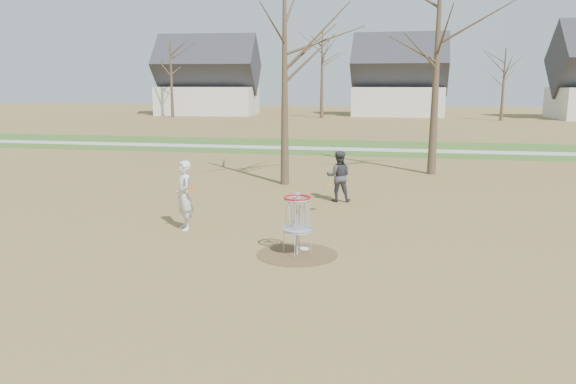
# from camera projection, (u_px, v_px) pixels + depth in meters

# --- Properties ---
(ground) EXTENTS (160.00, 160.00, 0.00)m
(ground) POSITION_uv_depth(u_px,v_px,m) (297.00, 254.00, 12.39)
(ground) COLOR brown
(ground) RESTS_ON ground
(green_band) EXTENTS (160.00, 8.00, 0.01)m
(green_band) POSITION_uv_depth(u_px,v_px,m) (361.00, 148.00, 32.61)
(green_band) COLOR #2D5119
(green_band) RESTS_ON ground
(footpath) EXTENTS (160.00, 1.50, 0.01)m
(footpath) POSITION_uv_depth(u_px,v_px,m) (360.00, 149.00, 31.65)
(footpath) COLOR #9E9E99
(footpath) RESTS_ON green_band
(dirt_circle) EXTENTS (1.80, 1.80, 0.01)m
(dirt_circle) POSITION_uv_depth(u_px,v_px,m) (297.00, 254.00, 12.39)
(dirt_circle) COLOR #47331E
(dirt_circle) RESTS_ON ground
(player_standing) EXTENTS (0.73, 0.78, 1.79)m
(player_standing) POSITION_uv_depth(u_px,v_px,m) (184.00, 195.00, 14.34)
(player_standing) COLOR silver
(player_standing) RESTS_ON ground
(player_throwing) EXTENTS (0.85, 0.70, 1.62)m
(player_throwing) POSITION_uv_depth(u_px,v_px,m) (339.00, 176.00, 17.78)
(player_throwing) COLOR #38383D
(player_throwing) RESTS_ON ground
(disc_grounded) EXTENTS (0.22, 0.22, 0.02)m
(disc_grounded) POSITION_uv_depth(u_px,v_px,m) (304.00, 249.00, 12.76)
(disc_grounded) COLOR white
(disc_grounded) RESTS_ON dirt_circle
(discs_in_play) EXTENTS (3.32, 2.85, 0.35)m
(discs_in_play) POSITION_uv_depth(u_px,v_px,m) (268.00, 187.00, 15.09)
(discs_in_play) COLOR orange
(discs_in_play) RESTS_ON ground
(disc_golf_basket) EXTENTS (0.64, 0.64, 1.35)m
(disc_golf_basket) POSITION_uv_depth(u_px,v_px,m) (297.00, 214.00, 12.22)
(disc_golf_basket) COLOR #9EA3AD
(disc_golf_basket) RESTS_ON ground
(bare_trees) EXTENTS (52.62, 44.98, 9.00)m
(bare_trees) POSITION_uv_depth(u_px,v_px,m) (397.00, 62.00, 45.49)
(bare_trees) COLOR #382B1E
(bare_trees) RESTS_ON ground
(houses_row) EXTENTS (56.51, 10.01, 7.26)m
(houses_row) POSITION_uv_depth(u_px,v_px,m) (421.00, 84.00, 61.51)
(houses_row) COLOR silver
(houses_row) RESTS_ON ground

